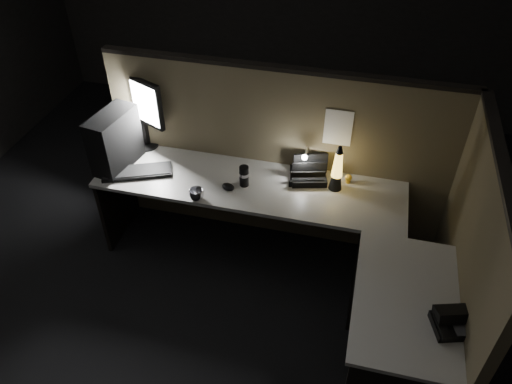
% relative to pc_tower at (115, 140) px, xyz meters
% --- Properties ---
extents(floor, '(6.00, 6.00, 0.00)m').
position_rel_pc_tower_xyz_m(floor, '(1.18, -0.59, -0.95)').
color(floor, black).
rests_on(floor, ground).
extents(room_shell, '(6.00, 6.00, 6.00)m').
position_rel_pc_tower_xyz_m(room_shell, '(1.18, -0.59, 0.67)').
color(room_shell, silver).
rests_on(room_shell, ground).
extents(partition_back, '(2.66, 0.06, 1.50)m').
position_rel_pc_tower_xyz_m(partition_back, '(1.18, 0.34, -0.20)').
color(partition_back, brown).
rests_on(partition_back, ground).
extents(partition_right, '(0.06, 1.66, 1.50)m').
position_rel_pc_tower_xyz_m(partition_right, '(2.51, -0.49, -0.20)').
color(partition_right, brown).
rests_on(partition_right, ground).
extents(desk, '(2.60, 1.60, 0.73)m').
position_rel_pc_tower_xyz_m(desk, '(1.36, -0.34, -0.37)').
color(desk, '#B3B2A9').
rests_on(desk, ground).
extents(pc_tower, '(0.26, 0.45, 0.45)m').
position_rel_pc_tower_xyz_m(pc_tower, '(0.00, 0.00, 0.00)').
color(pc_tower, black).
rests_on(pc_tower, desk).
extents(monitor, '(0.44, 0.23, 0.60)m').
position_rel_pc_tower_xyz_m(monitor, '(0.09, 0.30, 0.14)').
color(monitor, black).
rests_on(monitor, desk).
extents(keyboard, '(0.54, 0.36, 0.03)m').
position_rel_pc_tower_xyz_m(keyboard, '(0.18, -0.07, -0.21)').
color(keyboard, black).
rests_on(keyboard, desk).
extents(mouse, '(0.12, 0.10, 0.04)m').
position_rel_pc_tower_xyz_m(mouse, '(0.90, -0.09, -0.20)').
color(mouse, black).
rests_on(mouse, desk).
extents(clip_lamp, '(0.04, 0.17, 0.22)m').
position_rel_pc_tower_xyz_m(clip_lamp, '(1.41, 0.23, -0.10)').
color(clip_lamp, white).
rests_on(clip_lamp, desk).
extents(organizer, '(0.31, 0.29, 0.19)m').
position_rel_pc_tower_xyz_m(organizer, '(1.45, 0.18, -0.18)').
color(organizer, black).
rests_on(organizer, desk).
extents(lava_lamp, '(0.10, 0.10, 0.36)m').
position_rel_pc_tower_xyz_m(lava_lamp, '(1.66, 0.11, -0.07)').
color(lava_lamp, black).
rests_on(lava_lamp, desk).
extents(travel_mug, '(0.07, 0.07, 0.16)m').
position_rel_pc_tower_xyz_m(travel_mug, '(1.00, -0.01, -0.14)').
color(travel_mug, black).
rests_on(travel_mug, desk).
extents(steel_mug, '(0.12, 0.12, 0.09)m').
position_rel_pc_tower_xyz_m(steel_mug, '(0.72, -0.25, -0.18)').
color(steel_mug, '#B1B1B8').
rests_on(steel_mug, desk).
extents(figurine, '(0.05, 0.05, 0.05)m').
position_rel_pc_tower_xyz_m(figurine, '(1.74, 0.20, -0.18)').
color(figurine, yellow).
rests_on(figurine, desk).
extents(pinned_paper, '(0.20, 0.00, 0.29)m').
position_rel_pc_tower_xyz_m(pinned_paper, '(1.62, 0.31, 0.17)').
color(pinned_paper, white).
rests_on(pinned_paper, partition_back).
extents(desk_phone, '(0.25, 0.25, 0.13)m').
position_rel_pc_tower_xyz_m(desk_phone, '(2.42, -0.93, -0.18)').
color(desk_phone, black).
rests_on(desk_phone, desk).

